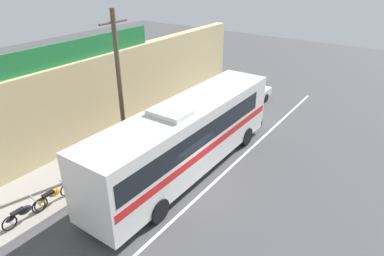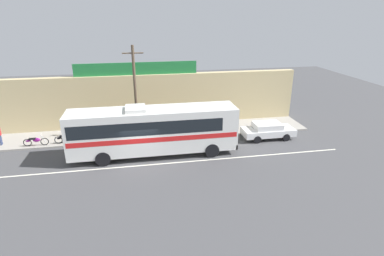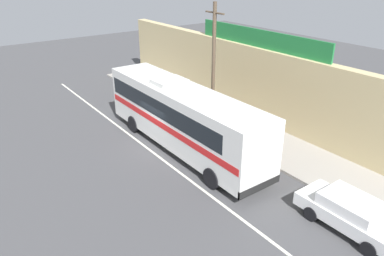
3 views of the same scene
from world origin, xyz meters
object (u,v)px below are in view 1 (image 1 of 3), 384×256
at_px(utility_pole, 120,89).
at_px(motorcycle_red, 23,213).
at_px(parked_car, 248,95).
at_px(intercity_bus, 186,135).
at_px(motorcycle_orange, 53,195).

bearing_deg(utility_pole, motorcycle_red, 179.82).
relative_size(parked_car, utility_pole, 0.57).
bearing_deg(motorcycle_red, parked_car, -5.73).
bearing_deg(parked_car, utility_pole, 171.35).
relative_size(intercity_bus, utility_pole, 1.60).
bearing_deg(motorcycle_orange, motorcycle_red, -179.46).
xyz_separation_m(intercity_bus, motorcycle_orange, (-5.41, 3.11, -1.50)).
bearing_deg(intercity_bus, motorcycle_orange, 150.08).
height_order(intercity_bus, utility_pole, utility_pole).
bearing_deg(motorcycle_red, motorcycle_orange, 0.54).
distance_m(intercity_bus, utility_pole, 3.82).
relative_size(parked_car, motorcycle_red, 2.33).
relative_size(intercity_bus, parked_car, 2.79).
relative_size(parked_car, motorcycle_orange, 2.33).
xyz_separation_m(intercity_bus, motorcycle_red, (-6.77, 3.10, -1.50)).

